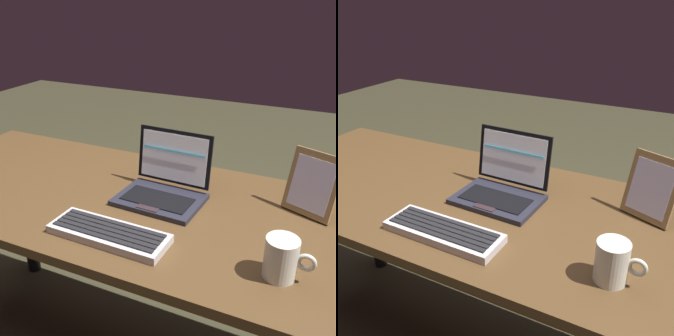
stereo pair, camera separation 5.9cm
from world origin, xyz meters
The scene contains 5 objects.
desk centered at (0.00, 0.00, 0.64)m, with size 1.71×0.69×0.75m.
laptop_front centered at (0.08, 0.05, 0.79)m, with size 0.27×0.22×0.20m.
external_keyboard centered at (0.04, -0.21, 0.76)m, with size 0.34×0.12×0.03m.
photo_frame centered at (0.51, 0.14, 0.84)m, with size 0.16×0.11×0.19m.
coffee_mug centered at (0.48, -0.18, 0.80)m, with size 0.12×0.08×0.10m.
Camera 1 is at (0.55, -0.95, 1.36)m, focal length 42.20 mm.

